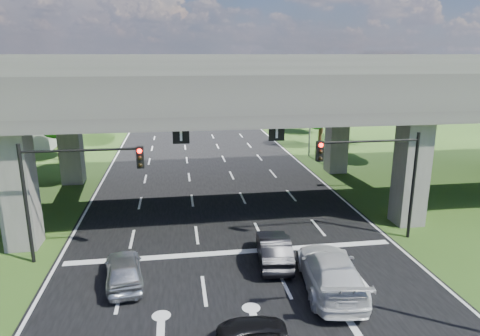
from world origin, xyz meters
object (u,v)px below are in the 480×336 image
object	(u,v)px
signal_right	(378,167)
streetlight_beyond	(271,86)
streetlight_far	(307,98)
car_dark	(274,249)
signal_left	(71,180)
car_white	(330,271)
car_silver	(124,269)

from	to	relation	value
signal_right	streetlight_beyond	world-z (taller)	streetlight_beyond
signal_right	streetlight_far	xyz separation A→B (m)	(2.27, 20.06, 1.66)
signal_right	car_dark	bearing A→B (deg)	-163.32
signal_left	streetlight_far	bearing A→B (deg)	48.22
signal_right	car_white	distance (m)	7.03
signal_right	car_dark	distance (m)	7.18
car_silver	car_white	xyz separation A→B (m)	(8.96, -1.83, 0.16)
signal_left	streetlight_beyond	distance (m)	40.30
car_white	streetlight_beyond	bearing A→B (deg)	-91.53
streetlight_beyond	car_silver	size ratio (longest dim) A/B	2.51
car_silver	car_white	size ratio (longest dim) A/B	0.69
signal_left	car_silver	bearing A→B (deg)	-47.60
signal_right	signal_left	world-z (taller)	same
signal_right	car_white	world-z (taller)	signal_right
signal_right	car_silver	size ratio (longest dim) A/B	1.51
car_silver	streetlight_beyond	bearing A→B (deg)	-119.47
signal_right	car_white	bearing A→B (deg)	-132.01
signal_left	car_white	xyz separation A→B (m)	(11.50, -4.61, -3.31)
signal_left	streetlight_far	size ratio (longest dim) A/B	0.60
car_silver	car_white	world-z (taller)	car_white
signal_right	streetlight_far	world-z (taller)	streetlight_far
streetlight_far	car_white	size ratio (longest dim) A/B	1.72
signal_left	car_white	distance (m)	12.82
streetlight_far	streetlight_beyond	size ratio (longest dim) A/B	1.00
streetlight_beyond	streetlight_far	bearing A→B (deg)	-90.00
car_silver	signal_left	bearing A→B (deg)	-55.47
car_dark	car_silver	bearing A→B (deg)	14.50
streetlight_beyond	signal_left	bearing A→B (deg)	-116.43
signal_right	car_silver	bearing A→B (deg)	-168.03
signal_left	car_silver	xyz separation A→B (m)	(2.54, -2.78, -3.48)
signal_left	streetlight_far	xyz separation A→B (m)	(17.92, 20.06, 1.66)
streetlight_beyond	car_dark	distance (m)	39.10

